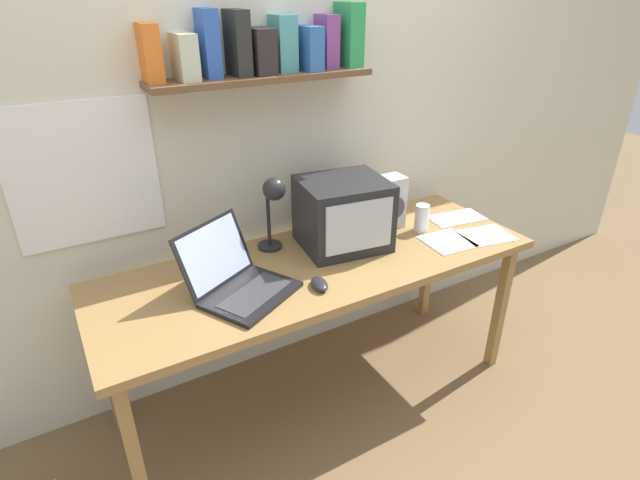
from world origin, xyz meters
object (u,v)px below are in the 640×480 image
corner_desk (320,273)px  open_notebook (447,242)px  space_heater (388,202)px  computer_mouse (319,284)px  juice_glass (422,219)px  desk_lamp (273,200)px  loose_paper_near_monitor (456,218)px  laptop (235,277)px  printed_handout (486,235)px  crt_monitor (343,214)px

corner_desk → open_notebook: open_notebook is taller
corner_desk → space_heater: space_heater is taller
computer_mouse → juice_glass: bearing=16.1°
desk_lamp → loose_paper_near_monitor: desk_lamp is taller
open_notebook → space_heater: bearing=116.2°
laptop → desk_lamp: desk_lamp is taller
open_notebook → printed_handout: same height
laptop → juice_glass: size_ratio=3.51×
space_heater → printed_handout: 0.47m
laptop → printed_handout: 1.18m
crt_monitor → desk_lamp: size_ratio=1.18×
space_heater → open_notebook: (0.13, -0.27, -0.12)m
open_notebook → loose_paper_near_monitor: (0.22, 0.17, 0.00)m
crt_monitor → laptop: size_ratio=0.89×
space_heater → printed_handout: size_ratio=0.95×
juice_glass → printed_handout: 0.30m
corner_desk → crt_monitor: 0.28m
corner_desk → juice_glass: juice_glass is taller
crt_monitor → open_notebook: size_ratio=1.87×
laptop → juice_glass: laptop is taller
computer_mouse → open_notebook: (0.69, 0.04, -0.01)m
computer_mouse → printed_handout: computer_mouse is taller
crt_monitor → loose_paper_near_monitor: (0.64, -0.05, -0.15)m
corner_desk → desk_lamp: 0.37m
open_notebook → loose_paper_near_monitor: same height
crt_monitor → computer_mouse: crt_monitor is taller
laptop → corner_desk: bearing=-22.4°
crt_monitor → printed_handout: (0.62, -0.26, -0.15)m
juice_glass → open_notebook: 0.17m
corner_desk → printed_handout: size_ratio=7.18×
laptop → space_heater: (0.84, 0.17, 0.06)m
space_heater → loose_paper_near_monitor: 0.39m
computer_mouse → printed_handout: 0.89m
crt_monitor → computer_mouse: (-0.27, -0.26, -0.13)m
loose_paper_near_monitor → laptop: bearing=-176.7°
computer_mouse → loose_paper_near_monitor: (0.91, 0.21, -0.01)m
crt_monitor → space_heater: 0.29m
laptop → computer_mouse: size_ratio=3.96×
crt_monitor → loose_paper_near_monitor: size_ratio=1.39×
desk_lamp → loose_paper_near_monitor: size_ratio=1.18×
juice_glass → desk_lamp: bearing=166.9°
crt_monitor → open_notebook: crt_monitor is taller
computer_mouse → open_notebook: bearing=3.1°
laptop → space_heater: size_ratio=1.83×
laptop → desk_lamp: size_ratio=1.33×
open_notebook → printed_handout: 0.20m
computer_mouse → desk_lamp: bearing=92.9°
desk_lamp → juice_glass: (0.68, -0.16, -0.18)m
laptop → printed_handout: bearing=-34.8°
crt_monitor → juice_glass: 0.41m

